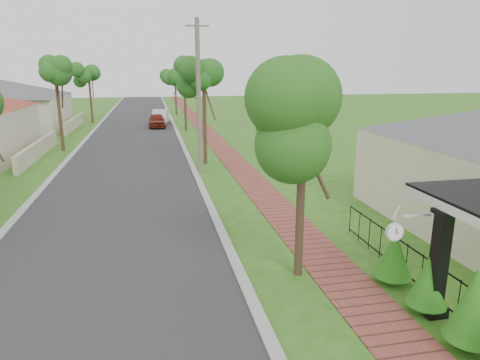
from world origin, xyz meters
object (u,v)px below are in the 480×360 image
object	(u,v)px
near_tree	(303,129)
parked_car_white	(160,117)
station_clock	(396,231)
porch_post	(438,269)
utility_pole	(199,97)
parked_car_red	(157,121)

from	to	relation	value
near_tree	parked_car_white	bearing A→B (deg)	94.73
parked_car_white	station_clock	bearing A→B (deg)	-77.11
parked_car_white	station_clock	world-z (taller)	station_clock
porch_post	near_tree	distance (m)	4.45
station_clock	near_tree	bearing A→B (deg)	125.38
parked_car_white	near_tree	xyz separation A→B (m)	(2.82, -34.10, 3.26)
utility_pole	parked_car_red	bearing A→B (deg)	95.99
porch_post	station_clock	size ratio (longest dim) A/B	2.39
near_tree	utility_pole	world-z (taller)	utility_pole
parked_car_white	near_tree	size ratio (longest dim) A/B	0.86
porch_post	utility_pole	world-z (taller)	utility_pole
parked_car_red	parked_car_white	world-z (taller)	parked_car_white
parked_car_white	station_clock	size ratio (longest dim) A/B	4.05
parked_car_white	near_tree	distance (m)	34.37
porch_post	parked_car_white	xyz separation A→B (m)	(-5.17, 36.60, -0.42)
utility_pole	parked_car_white	bearing A→B (deg)	94.27
near_tree	station_clock	distance (m)	3.27
porch_post	near_tree	size ratio (longest dim) A/B	0.51
parked_car_red	station_clock	size ratio (longest dim) A/B	3.59
parked_car_white	utility_pole	bearing A→B (deg)	-79.64
utility_pole	near_tree	bearing A→B (deg)	-84.47
parked_car_white	near_tree	bearing A→B (deg)	-79.18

